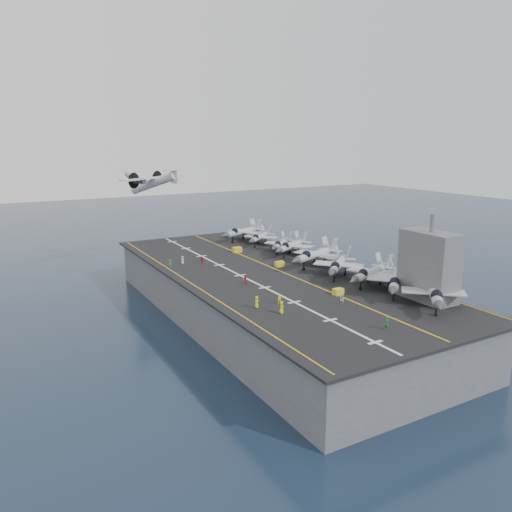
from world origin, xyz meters
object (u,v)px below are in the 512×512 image
island_superstructure (430,258)px  fighter_jet_0 (434,291)px  tow_cart_a (338,292)px  transport_plane (153,183)px

island_superstructure → fighter_jet_0: island_superstructure is taller
island_superstructure → tow_cart_a: size_ratio=7.53×
island_superstructure → fighter_jet_0: (-2.28, -3.42, -4.80)m
tow_cart_a → island_superstructure: bearing=-39.7°
tow_cart_a → transport_plane: transport_plane is taller
fighter_jet_0 → transport_plane: 89.23m
island_superstructure → tow_cart_a: 16.75m
island_superstructure → transport_plane: size_ratio=0.50×
island_superstructure → transport_plane: transport_plane is taller
island_superstructure → fighter_jet_0: size_ratio=0.81×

